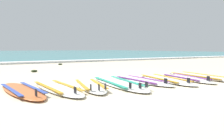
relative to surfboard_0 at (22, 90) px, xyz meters
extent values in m
plane|color=beige|center=(2.53, 0.18, -0.04)|extent=(80.00, 80.00, 0.00)
cube|color=white|center=(2.53, 8.36, 0.02)|extent=(80.00, 0.77, 0.11)
ellipsoid|color=orange|center=(0.00, 0.00, 0.00)|extent=(0.72, 2.21, 0.07)
cube|color=#334CB2|center=(-0.19, -0.02, 0.04)|extent=(0.20, 1.52, 0.01)
cube|color=#334CB2|center=(0.19, 0.02, 0.04)|extent=(0.20, 1.52, 0.01)
cube|color=black|center=(0.07, -0.84, 0.09)|extent=(0.02, 0.09, 0.11)
ellipsoid|color=white|center=(0.65, -0.07, 0.00)|extent=(0.65, 2.26, 0.07)
cube|color=gold|center=(0.45, -0.08, 0.04)|extent=(0.14, 1.57, 0.01)
cube|color=gold|center=(0.85, -0.07, 0.04)|extent=(0.14, 1.57, 0.01)
cube|color=black|center=(0.68, -0.95, 0.09)|extent=(0.02, 0.09, 0.11)
ellipsoid|color=silver|center=(1.33, -0.17, 0.00)|extent=(0.94, 2.04, 0.07)
cube|color=gold|center=(1.15, -0.13, 0.04)|extent=(0.39, 1.36, 0.01)
cube|color=gold|center=(1.50, -0.21, 0.04)|extent=(0.39, 1.36, 0.01)
cube|color=black|center=(1.15, -0.92, 0.09)|extent=(0.03, 0.09, 0.11)
cube|color=black|center=(1.03, -0.83, 0.09)|extent=(0.03, 0.09, 0.11)
cube|color=black|center=(1.29, -0.89, 0.09)|extent=(0.03, 0.09, 0.11)
ellipsoid|color=white|center=(2.03, -0.15, 0.00)|extent=(0.98, 2.61, 0.07)
cube|color=teal|center=(1.81, -0.12, 0.04)|extent=(0.33, 1.78, 0.01)
cube|color=teal|center=(2.26, -0.19, 0.04)|extent=(0.33, 1.78, 0.01)
cube|color=black|center=(1.90, -1.14, 0.09)|extent=(0.02, 0.09, 0.11)
cube|color=black|center=(1.73, -1.06, 0.09)|extent=(0.02, 0.09, 0.11)
cube|color=black|center=(2.08, -1.10, 0.09)|extent=(0.02, 0.09, 0.11)
ellipsoid|color=white|center=(2.71, -0.12, 0.00)|extent=(0.59, 2.11, 0.07)
cube|color=purple|center=(2.53, -0.12, 0.04)|extent=(0.12, 1.47, 0.01)
cube|color=purple|center=(2.90, -0.11, 0.04)|extent=(0.12, 1.47, 0.01)
cube|color=black|center=(2.74, -0.93, 0.09)|extent=(0.01, 0.09, 0.11)
ellipsoid|color=white|center=(3.37, -0.25, 0.00)|extent=(0.92, 2.33, 0.07)
cube|color=gold|center=(3.16, -0.22, 0.04)|extent=(0.33, 1.58, 0.01)
cube|color=gold|center=(3.57, -0.28, 0.04)|extent=(0.33, 1.58, 0.01)
cube|color=black|center=(3.23, -1.12, 0.09)|extent=(0.03, 0.09, 0.11)
ellipsoid|color=silver|center=(4.00, -0.35, 0.00)|extent=(0.84, 2.12, 0.07)
cube|color=purple|center=(3.82, -0.32, 0.04)|extent=(0.31, 1.43, 0.01)
cube|color=purple|center=(4.18, -0.38, 0.04)|extent=(0.31, 1.43, 0.01)
cube|color=black|center=(3.87, -1.14, 0.09)|extent=(0.03, 0.09, 0.11)
ellipsoid|color=white|center=(4.63, -0.30, 0.00)|extent=(0.85, 2.57, 0.07)
cube|color=gold|center=(4.40, -0.28, 0.04)|extent=(0.24, 1.77, 0.01)
cube|color=gold|center=(4.86, -0.32, 0.04)|extent=(0.24, 1.77, 0.01)
ellipsoid|color=#2D381E|center=(2.86, 6.48, 0.00)|extent=(0.21, 0.17, 0.07)
ellipsoid|color=#2D381E|center=(1.00, 3.62, 0.00)|extent=(0.22, 0.18, 0.08)
camera|label=1|loc=(-0.73, -4.52, 0.78)|focal=36.95mm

